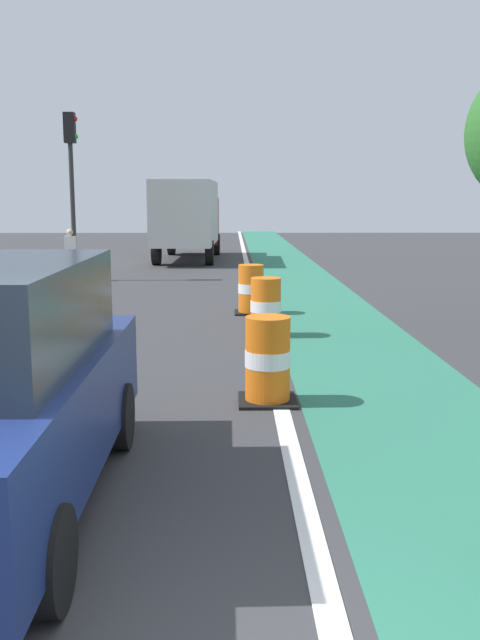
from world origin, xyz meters
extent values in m
cube|color=#2D755B|center=(2.40, 12.00, 0.00)|extent=(2.50, 80.00, 0.01)
cube|color=silver|center=(0.90, 12.00, 0.01)|extent=(0.20, 80.00, 0.01)
cylinder|color=black|center=(-0.87, 3.84, 0.34)|extent=(0.28, 0.68, 0.68)
cylinder|color=black|center=(-0.86, 0.98, 0.34)|extent=(0.28, 0.68, 0.68)
cylinder|color=orange|center=(0.75, 5.48, 0.25)|extent=(0.56, 0.56, 0.42)
cylinder|color=white|center=(0.75, 5.48, 0.57)|extent=(0.57, 0.57, 0.21)
cylinder|color=orange|center=(0.75, 5.48, 0.88)|extent=(0.56, 0.56, 0.42)
cube|color=black|center=(0.75, 5.48, 0.02)|extent=(0.73, 0.73, 0.04)
cylinder|color=orange|center=(0.93, 9.78, 0.25)|extent=(0.56, 0.56, 0.42)
cylinder|color=white|center=(0.93, 9.78, 0.57)|extent=(0.57, 0.57, 0.21)
cylinder|color=orange|center=(0.93, 9.78, 0.88)|extent=(0.56, 0.56, 0.42)
cube|color=black|center=(0.93, 9.78, 0.02)|extent=(0.73, 0.73, 0.04)
cylinder|color=orange|center=(0.73, 12.37, 0.25)|extent=(0.56, 0.56, 0.42)
cylinder|color=white|center=(0.73, 12.37, 0.57)|extent=(0.57, 0.57, 0.21)
cylinder|color=orange|center=(0.73, 12.37, 0.88)|extent=(0.56, 0.56, 0.42)
cube|color=black|center=(0.73, 12.37, 0.02)|extent=(0.73, 0.73, 0.04)
cube|color=beige|center=(-1.54, 25.33, 1.98)|extent=(2.47, 5.67, 2.50)
cube|color=#B21E19|center=(-1.42, 29.18, 1.53)|extent=(2.26, 1.97, 2.10)
cylinder|color=black|center=(-2.46, 29.01, 0.48)|extent=(0.33, 0.97, 0.96)
cylinder|color=black|center=(-0.40, 28.95, 0.48)|extent=(0.33, 0.97, 0.96)
cylinder|color=black|center=(-2.61, 23.97, 0.48)|extent=(0.33, 0.97, 0.96)
cylinder|color=black|center=(-0.55, 23.90, 0.48)|extent=(0.33, 0.97, 0.96)
cylinder|color=#2D2D2D|center=(-4.60, 18.79, 2.10)|extent=(0.14, 0.14, 4.20)
cube|color=black|center=(-4.60, 18.79, 4.65)|extent=(0.32, 0.32, 0.90)
sphere|color=red|center=(-4.43, 18.79, 4.91)|extent=(0.16, 0.16, 0.16)
sphere|color=green|center=(-4.43, 18.79, 4.39)|extent=(0.16, 0.16, 0.16)
cylinder|color=#33333D|center=(-4.70, 18.70, 0.43)|extent=(0.20, 0.20, 0.86)
cube|color=white|center=(-4.70, 18.70, 1.13)|extent=(0.34, 0.20, 0.54)
sphere|color=beige|center=(-4.70, 18.70, 1.51)|extent=(0.20, 0.20, 0.20)
camera|label=1|loc=(0.30, -2.97, 2.52)|focal=39.03mm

